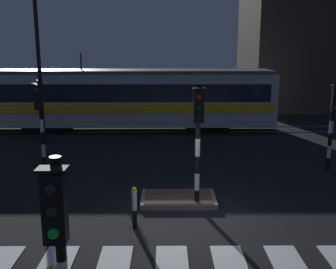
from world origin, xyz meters
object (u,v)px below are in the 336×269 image
tram (126,98)px  street_lamp_trackside_left (36,46)px  traffic_light_median_centre (198,128)px  bollard_island_edge (134,208)px  traffic_light_corner_far_left (40,112)px  traffic_light_kerb_mid_left (59,243)px  traffic_light_corner_far_right (333,113)px

tram → street_lamp_trackside_left: bearing=-137.2°
traffic_light_median_centre → bollard_island_edge: (-1.68, -1.32, -1.77)m
traffic_light_corner_far_left → tram: (2.45, 7.20, -0.44)m
traffic_light_kerb_mid_left → traffic_light_median_centre: bearing=70.0°
traffic_light_corner_far_left → traffic_light_median_centre: bearing=-34.1°
tram → bollard_island_edge: tram is taller
traffic_light_corner_far_left → street_lamp_trackside_left: 4.63m
traffic_light_corner_far_right → tram: tram is taller
tram → bollard_island_edge: size_ratio=14.33×
traffic_light_median_centre → traffic_light_kerb_mid_left: size_ratio=1.09×
traffic_light_median_centre → bollard_island_edge: bearing=-141.9°
traffic_light_median_centre → tram: 11.30m
traffic_light_corner_far_left → traffic_light_corner_far_right: 10.59m
traffic_light_kerb_mid_left → bollard_island_edge: size_ratio=2.92×
traffic_light_corner_far_right → traffic_light_median_centre: bearing=-146.0°
traffic_light_kerb_mid_left → street_lamp_trackside_left: street_lamp_trackside_left is taller
traffic_light_kerb_mid_left → traffic_light_corner_far_right: bearing=52.5°
traffic_light_corner_far_left → tram: tram is taller
traffic_light_median_centre → traffic_light_corner_far_right: traffic_light_median_centre is taller
traffic_light_corner_far_right → bollard_island_edge: bearing=-145.0°
street_lamp_trackside_left → bollard_island_edge: 10.86m
traffic_light_kerb_mid_left → street_lamp_trackside_left: (-4.37, 13.69, 2.35)m
traffic_light_kerb_mid_left → street_lamp_trackside_left: 14.56m
traffic_light_median_centre → tram: (-2.99, 10.88, -0.58)m
traffic_light_corner_far_right → street_lamp_trackside_left: 12.66m
traffic_light_corner_far_right → street_lamp_trackside_left: size_ratio=0.46×
traffic_light_corner_far_right → traffic_light_kerb_mid_left: (-7.39, -9.63, -0.02)m
street_lamp_trackside_left → traffic_light_corner_far_left: bearing=-73.0°
traffic_light_corner_far_left → tram: bearing=71.2°
traffic_light_corner_far_left → bollard_island_edge: bearing=-53.0°
tram → traffic_light_kerb_mid_left: bearing=-87.5°
traffic_light_kerb_mid_left → bollard_island_edge: bearing=83.3°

